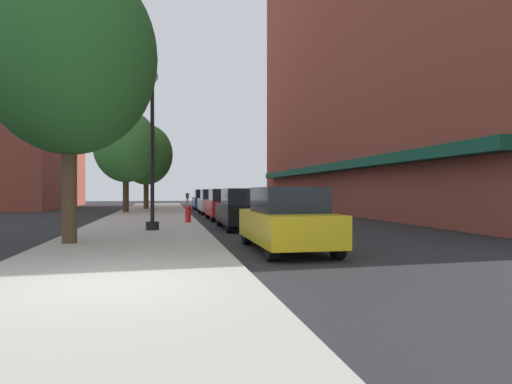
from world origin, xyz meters
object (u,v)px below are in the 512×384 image
object	(u,v)px
tree_mid	(126,146)
car_black	(243,209)
car_red	(225,205)
car_silver	(213,202)
car_blue	(204,200)
fire_hydrant	(188,214)
tree_far	(69,56)
parking_meter_near	(187,202)
car_yellow	(287,220)
lamppost	(152,147)
tree_near	(146,155)
parking_meter_far	(188,202)

from	to	relation	value
tree_mid	car_black	distance (m)	15.06
car_red	car_black	bearing A→B (deg)	-87.98
car_black	car_silver	bearing A→B (deg)	89.28
car_blue	tree_mid	bearing A→B (deg)	-133.80
fire_hydrant	tree_far	world-z (taller)	tree_far
parking_meter_near	car_yellow	distance (m)	14.09
lamppost	fire_hydrant	size ratio (longest dim) A/B	7.47
car_yellow	car_black	world-z (taller)	same
parking_meter_near	tree_mid	distance (m)	8.21
tree_near	car_blue	size ratio (longest dim) A/B	1.58
parking_meter_near	car_black	bearing A→B (deg)	-74.64
tree_near	car_yellow	world-z (taller)	tree_near
car_yellow	car_red	bearing A→B (deg)	91.03
tree_far	car_red	xyz separation A→B (m)	(5.71, 10.71, -4.51)
car_black	car_red	world-z (taller)	same
lamppost	car_black	size ratio (longest dim) A/B	1.37
parking_meter_far	tree_mid	world-z (taller)	tree_mid
tree_mid	tree_far	size ratio (longest dim) A/B	0.87
fire_hydrant	parking_meter_far	bearing A→B (deg)	87.54
fire_hydrant	tree_mid	world-z (taller)	tree_mid
lamppost	car_blue	bearing A→B (deg)	79.88
car_yellow	car_black	xyz separation A→B (m)	(0.00, 6.85, 0.00)
parking_meter_far	car_silver	bearing A→B (deg)	71.37
car_black	car_blue	size ratio (longest dim) A/B	1.00
parking_meter_near	car_blue	distance (m)	12.04
parking_meter_near	car_red	distance (m)	2.35
lamppost	car_blue	distance (m)	20.52
fire_hydrant	lamppost	bearing A→B (deg)	-111.69
tree_near	car_yellow	distance (m)	26.65
tree_near	car_black	xyz separation A→B (m)	(4.68, -19.13, -3.66)
lamppost	car_yellow	world-z (taller)	lamppost
parking_meter_near	fire_hydrant	bearing A→B (deg)	-91.97
parking_meter_near	tree_far	xyz separation A→B (m)	(-3.76, -12.01, 4.37)
tree_mid	fire_hydrant	bearing A→B (deg)	-71.22
parking_meter_near	car_yellow	size ratio (longest dim) A/B	0.30
tree_far	car_blue	size ratio (longest dim) A/B	1.85
fire_hydrant	car_black	bearing A→B (deg)	-51.33
car_black	parking_meter_far	bearing A→B (deg)	106.70
tree_mid	car_black	xyz separation A→B (m)	(5.76, -13.39, -3.77)
tree_far	tree_near	bearing A→B (deg)	87.54
lamppost	fire_hydrant	distance (m)	4.81
tree_near	car_red	xyz separation A→B (m)	(4.68, -13.34, -3.66)
parking_meter_near	car_yellow	xyz separation A→B (m)	(1.95, -13.95, -0.14)
lamppost	car_silver	world-z (taller)	lamppost
lamppost	car_silver	bearing A→B (deg)	74.69
tree_near	car_silver	distance (m)	9.28
tree_mid	tree_far	bearing A→B (deg)	-89.84
tree_far	parking_meter_far	bearing A→B (deg)	71.33
lamppost	car_yellow	size ratio (longest dim) A/B	1.37
car_silver	tree_far	bearing A→B (deg)	-106.77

